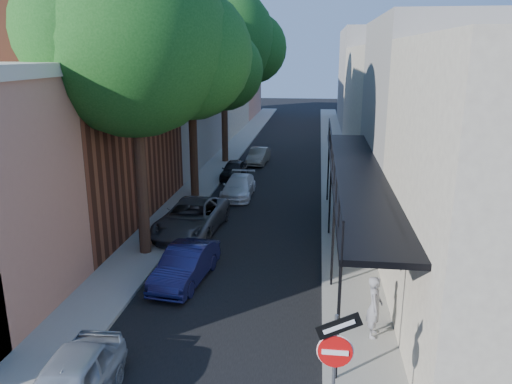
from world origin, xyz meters
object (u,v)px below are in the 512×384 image
(parked_car_c, at_px, (192,218))
(parked_car_b, at_px, (185,265))
(oak_far, at_px, (231,42))
(parked_car_e, at_px, (234,170))
(sign_post, at_px, (335,357))
(oak_near, at_px, (147,44))
(oak_mid, at_px, (199,63))
(pedestrian, at_px, (375,307))
(parked_car_f, at_px, (258,156))
(parked_car_d, at_px, (239,187))

(parked_car_c, bearing_deg, parked_car_b, -74.48)
(oak_far, height_order, parked_car_e, oak_far)
(sign_post, relative_size, oak_near, 0.26)
(parked_car_b, bearing_deg, oak_mid, 106.78)
(oak_far, distance_m, pedestrian, 24.66)
(oak_near, relative_size, parked_car_f, 3.38)
(parked_car_f, bearing_deg, parked_car_e, -98.22)
(oak_near, bearing_deg, parked_car_b, -54.13)
(sign_post, relative_size, oak_far, 0.25)
(oak_mid, distance_m, parked_car_c, 8.55)
(parked_car_f, bearing_deg, parked_car_d, -86.33)
(parked_car_e, distance_m, pedestrian, 18.65)
(sign_post, height_order, pedestrian, sign_post)
(oak_far, relative_size, parked_car_b, 3.18)
(parked_car_e, relative_size, pedestrian, 1.93)
(parked_car_c, bearing_deg, oak_near, -104.49)
(sign_post, height_order, oak_mid, oak_mid)
(parked_car_c, bearing_deg, oak_mid, 102.13)
(parked_car_c, distance_m, pedestrian, 10.28)
(oak_near, distance_m, pedestrian, 11.61)
(sign_post, bearing_deg, parked_car_b, 124.82)
(parked_car_b, bearing_deg, sign_post, -48.17)
(oak_near, height_order, oak_far, oak_far)
(oak_far, height_order, parked_car_f, oak_far)
(oak_mid, bearing_deg, parked_car_b, -80.23)
(parked_car_f, relative_size, pedestrian, 1.95)
(sign_post, xyz_separation_m, pedestrian, (1.21, 4.03, -1.05))
(parked_car_f, bearing_deg, sign_post, -75.84)
(sign_post, height_order, parked_car_f, sign_post)
(pedestrian, bearing_deg, parked_car_c, 49.53)
(parked_car_f, xyz_separation_m, pedestrian, (5.77, -21.89, 0.43))
(sign_post, xyz_separation_m, parked_car_d, (-4.63, 17.49, -1.47))
(parked_car_f, bearing_deg, parked_car_b, -86.52)
(sign_post, relative_size, parked_car_e, 0.89)
(oak_mid, xyz_separation_m, pedestrian, (7.78, -13.22, -6.07))
(oak_far, bearing_deg, parked_car_b, -84.93)
(oak_mid, height_order, parked_car_f, oak_mid)
(oak_near, xyz_separation_m, parked_car_d, (1.89, 8.20, -7.31))
(parked_car_b, relative_size, parked_car_c, 0.74)
(oak_mid, bearing_deg, parked_car_f, 76.89)
(pedestrian, bearing_deg, parked_car_d, 30.35)
(parked_car_e, bearing_deg, parked_car_b, -85.31)
(sign_post, xyz_separation_m, oak_mid, (-6.58, 17.26, 5.02))
(oak_far, height_order, parked_car_b, oak_far)
(oak_near, xyz_separation_m, oak_mid, (-0.05, 7.97, -0.82))
(parked_car_b, height_order, parked_car_f, parked_car_b)
(oak_mid, height_order, pedestrian, oak_mid)
(parked_car_b, bearing_deg, pedestrian, -18.46)
(sign_post, relative_size, pedestrian, 1.72)
(parked_car_d, height_order, pedestrian, pedestrian)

